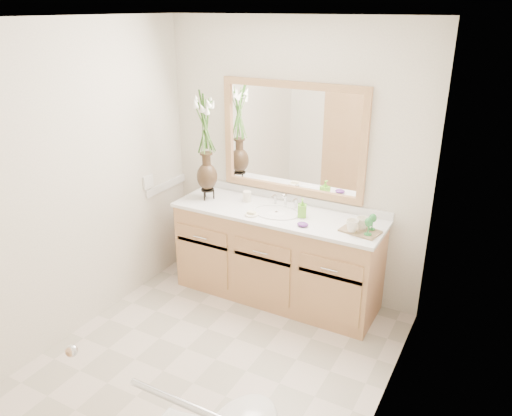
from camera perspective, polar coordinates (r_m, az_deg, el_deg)
The scene contains 23 objects.
floor at distance 3.92m, azimuth -4.64°, elevation -16.87°, with size 2.60×2.60×0.00m, color beige.
ceiling at distance 3.05m, azimuth -6.11°, elevation 20.85°, with size 2.40×2.60×0.02m, color white.
wall_back at distance 4.37m, azimuth 4.20°, elevation 5.31°, with size 2.40×0.02×2.40m, color white.
wall_front at distance 2.46m, azimuth -22.56°, elevation -10.74°, with size 2.40×0.02×2.40m, color white.
wall_left at distance 4.06m, azimuth -19.57°, elevation 2.69°, with size 0.02×2.60×2.40m, color white.
wall_right at distance 2.86m, azimuth 15.25°, elevation -4.87°, with size 0.02×2.60×2.40m, color white.
vanity at distance 4.44m, azimuth 2.37°, elevation -5.57°, with size 1.80×0.55×0.80m.
counter at distance 4.26m, azimuth 2.46°, elevation -0.62°, with size 1.84×0.57×0.03m, color white.
sink at distance 4.26m, azimuth 2.34°, elevation -1.19°, with size 0.38×0.34×0.23m.
mirror at distance 4.30m, azimuth 4.16°, elevation 7.85°, with size 1.32×0.04×0.97m.
switch_plate at distance 4.63m, azimuth -12.22°, elevation 2.95°, with size 0.02×0.12×0.12m, color white.
door at distance 2.78m, azimuth -25.76°, elevation -12.11°, with size 0.80×0.03×2.00m, color tan.
grab_bar at distance 2.21m, azimuth -8.20°, elevation -21.30°, with size 0.03×0.03×0.55m, color silver.
flower_vase at distance 4.38m, azimuth -5.81°, elevation 8.49°, with size 0.22×0.22×0.89m.
tumbler at distance 4.46m, azimuth -1.03°, elevation 1.34°, with size 0.07×0.07×0.09m, color silver.
soap_dish at distance 4.17m, azimuth -0.53°, elevation -0.70°, with size 0.11×0.11×0.04m.
soap_bottle at distance 4.14m, azimuth 5.30°, elevation -0.08°, with size 0.06×0.07×0.14m, color #6ECB2F.
purple_dish at distance 3.99m, azimuth 5.36°, elevation -1.87°, with size 0.09×0.07×0.03m, color #5C297C.
tray at distance 3.96m, azimuth 11.82°, elevation -2.59°, with size 0.29×0.19×0.01m, color brown.
mug_left at distance 3.91m, azimuth 10.93°, elevation -1.95°, with size 0.10×0.09×0.10m, color silver.
mug_right at distance 3.97m, azimuth 12.07°, elevation -1.66°, with size 0.10×0.09×0.10m, color silver.
goblet_front at distance 3.86m, azimuth 12.77°, elevation -1.70°, with size 0.06×0.06×0.14m.
goblet_back at distance 3.95m, azimuth 13.21°, elevation -1.23°, with size 0.06×0.06×0.13m.
Camera 1 is at (1.72, -2.52, 2.47)m, focal length 35.00 mm.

